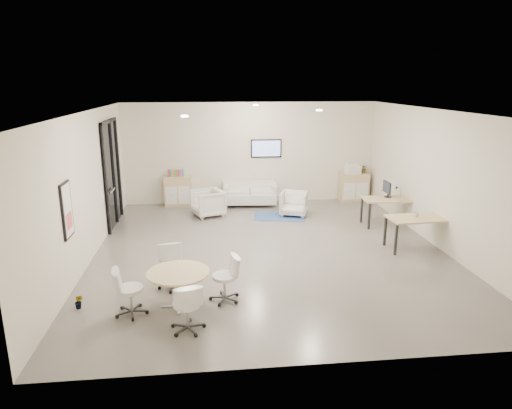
{
  "coord_description": "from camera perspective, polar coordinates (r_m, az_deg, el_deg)",
  "views": [
    {
      "loc": [
        -1.41,
        -9.94,
        3.83
      ],
      "look_at": [
        -0.27,
        0.4,
        1.01
      ],
      "focal_mm": 32.0,
      "sensor_mm": 36.0,
      "label": 1
    }
  ],
  "objects": [
    {
      "name": "sideboard_left",
      "position": [
        14.61,
        -9.73,
        1.67
      ],
      "size": [
        0.84,
        0.44,
        0.94
      ],
      "color": "tan",
      "rests_on": "room_shell"
    },
    {
      "name": "armchair_right",
      "position": [
        13.42,
        4.76,
        0.26
      ],
      "size": [
        0.94,
        0.91,
        0.78
      ],
      "primitive_type": "imported",
      "rotation": [
        0.0,
        0.0,
        -0.32
      ],
      "color": "beige",
      "rests_on": "room_shell"
    },
    {
      "name": "sideboard_right",
      "position": [
        15.35,
        12.12,
        2.15
      ],
      "size": [
        0.92,
        0.45,
        0.92
      ],
      "color": "tan",
      "rests_on": "room_shell"
    },
    {
      "name": "round_table",
      "position": [
        8.06,
        -9.67,
        -8.85
      ],
      "size": [
        1.09,
        1.09,
        0.66
      ],
      "color": "tan",
      "rests_on": "room_shell"
    },
    {
      "name": "plant_floor",
      "position": [
        8.67,
        -21.23,
        -11.69
      ],
      "size": [
        0.21,
        0.29,
        0.12
      ],
      "primitive_type": "imported",
      "rotation": [
        0.0,
        0.0,
        -0.26
      ],
      "color": "#3F7F3F",
      "rests_on": "room_shell"
    },
    {
      "name": "monitor",
      "position": [
        12.96,
        16.07,
        1.9
      ],
      "size": [
        0.2,
        0.5,
        0.44
      ],
      "color": "black",
      "rests_on": "desk_rear"
    },
    {
      "name": "loveseat",
      "position": [
        14.51,
        -0.8,
        1.25
      ],
      "size": [
        1.71,
        0.95,
        0.62
      ],
      "rotation": [
        0.0,
        0.0,
        -0.07
      ],
      "color": "beige",
      "rests_on": "room_shell"
    },
    {
      "name": "room_shell",
      "position": [
        10.28,
        1.76,
        2.65
      ],
      "size": [
        9.6,
        10.6,
        4.8
      ],
      "color": "#5F5B57",
      "rests_on": "ground"
    },
    {
      "name": "wall_tv",
      "position": [
        14.67,
        1.28,
        7.03
      ],
      "size": [
        0.98,
        0.06,
        0.58
      ],
      "color": "black",
      "rests_on": "room_shell"
    },
    {
      "name": "desk_rear",
      "position": [
        12.91,
        16.38,
        0.4
      ],
      "size": [
        1.47,
        0.8,
        0.75
      ],
      "rotation": [
        0.0,
        0.0,
        -0.06
      ],
      "color": "tan",
      "rests_on": "room_shell"
    },
    {
      "name": "armchair_left",
      "position": [
        13.38,
        -6.05,
        0.35
      ],
      "size": [
        1.01,
        1.04,
        0.85
      ],
      "primitive_type": "imported",
      "rotation": [
        0.0,
        0.0,
        -1.22
      ],
      "color": "beige",
      "rests_on": "room_shell"
    },
    {
      "name": "plant_cabinet",
      "position": [
        15.36,
        13.34,
        4.29
      ],
      "size": [
        0.35,
        0.37,
        0.23
      ],
      "primitive_type": "imported",
      "rotation": [
        0.0,
        0.0,
        -0.38
      ],
      "color": "#3F7F3F",
      "rests_on": "sideboard_right"
    },
    {
      "name": "artwork",
      "position": [
        9.02,
        -22.56,
        -0.67
      ],
      "size": [
        0.05,
        0.54,
        1.04
      ],
      "color": "black",
      "rests_on": "room_shell"
    },
    {
      "name": "ceiling_spots",
      "position": [
        10.86,
        0.14,
        11.76
      ],
      "size": [
        3.14,
        4.14,
        0.03
      ],
      "color": "#FFEAC6",
      "rests_on": "room_shell"
    },
    {
      "name": "glass_door",
      "position": [
        12.91,
        -17.57,
        4.09
      ],
      "size": [
        0.09,
        1.9,
        2.85
      ],
      "color": "black",
      "rests_on": "room_shell"
    },
    {
      "name": "blue_rug",
      "position": [
        13.35,
        2.94,
        -1.48
      ],
      "size": [
        1.6,
        1.2,
        0.01
      ],
      "primitive_type": "cube",
      "rotation": [
        0.0,
        0.0,
        -0.17
      ],
      "color": "#2E4F8E",
      "rests_on": "room_shell"
    },
    {
      "name": "cup",
      "position": [
        11.23,
        19.37,
        -1.12
      ],
      "size": [
        0.15,
        0.13,
        0.13
      ],
      "primitive_type": "imported",
      "rotation": [
        0.0,
        0.0,
        -0.23
      ],
      "color": "white",
      "rests_on": "desk_front"
    },
    {
      "name": "printer",
      "position": [
        15.21,
        11.97,
        4.41
      ],
      "size": [
        0.5,
        0.44,
        0.33
      ],
      "rotation": [
        0.0,
        0.0,
        0.13
      ],
      "color": "white",
      "rests_on": "sideboard_right"
    },
    {
      "name": "books",
      "position": [
        14.5,
        -10.0,
        3.91
      ],
      "size": [
        0.49,
        0.14,
        0.22
      ],
      "color": "red",
      "rests_on": "sideboard_left"
    },
    {
      "name": "desk_front",
      "position": [
        11.26,
        19.83,
        -1.9
      ],
      "size": [
        1.53,
        0.83,
        0.78
      ],
      "rotation": [
        0.0,
        0.0,
        0.06
      ],
      "color": "tan",
      "rests_on": "room_shell"
    },
    {
      "name": "meeting_chairs",
      "position": [
        8.13,
        -9.62,
        -9.91
      ],
      "size": [
        2.28,
        2.28,
        0.82
      ],
      "color": "white",
      "rests_on": "room_shell"
    }
  ]
}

